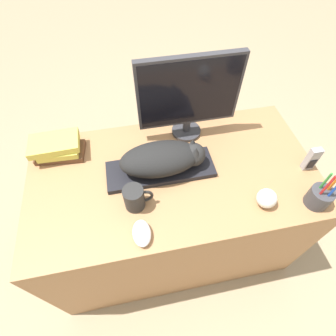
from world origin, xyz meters
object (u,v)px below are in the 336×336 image
object	(u,v)px
monitor	(189,95)
baseball	(267,198)
cat	(165,158)
phone	(312,159)
coffee_mug	(135,198)
book_stack	(57,147)
computer_mouse	(142,233)
keyboard	(160,169)
pen_cup	(320,197)

from	to	relation	value
monitor	baseball	world-z (taller)	monitor
cat	phone	xyz separation A→B (m)	(0.62, -0.11, -0.03)
phone	coffee_mug	bearing A→B (deg)	-177.12
baseball	book_stack	xyz separation A→B (m)	(-0.82, 0.43, 0.01)
book_stack	computer_mouse	bearing A→B (deg)	-56.00
computer_mouse	book_stack	bearing A→B (deg)	124.00
baseball	phone	xyz separation A→B (m)	(0.26, 0.13, 0.02)
baseball	keyboard	bearing A→B (deg)	147.54
monitor	coffee_mug	bearing A→B (deg)	-129.49
monitor	pen_cup	distance (m)	0.67
cat	coffee_mug	distance (m)	0.21
pen_cup	book_stack	xyz separation A→B (m)	(-1.02, 0.47, -0.00)
book_stack	coffee_mug	bearing A→B (deg)	-47.20
coffee_mug	baseball	world-z (taller)	coffee_mug
monitor	baseball	bearing A→B (deg)	-64.84
cat	baseball	bearing A→B (deg)	-33.87
coffee_mug	book_stack	distance (m)	0.46
keyboard	book_stack	xyz separation A→B (m)	(-0.44, 0.19, 0.03)
keyboard	pen_cup	xyz separation A→B (m)	(0.58, -0.28, 0.03)
coffee_mug	pen_cup	bearing A→B (deg)	-10.58
computer_mouse	pen_cup	size ratio (longest dim) A/B	0.54
keyboard	baseball	distance (m)	0.45
coffee_mug	phone	distance (m)	0.77
coffee_mug	phone	bearing A→B (deg)	2.88
coffee_mug	baseball	size ratio (longest dim) A/B	1.48
phone	cat	bearing A→B (deg)	170.07
computer_mouse	book_stack	distance (m)	0.57
monitor	phone	distance (m)	0.59
computer_mouse	baseball	world-z (taller)	baseball
phone	baseball	bearing A→B (deg)	-152.73
keyboard	coffee_mug	world-z (taller)	coffee_mug
monitor	computer_mouse	distance (m)	0.61
baseball	book_stack	world-z (taller)	book_stack
phone	keyboard	bearing A→B (deg)	170.38
keyboard	book_stack	world-z (taller)	book_stack
keyboard	monitor	size ratio (longest dim) A/B	1.03
coffee_mug	baseball	bearing A→B (deg)	-10.62
cat	monitor	world-z (taller)	monitor
monitor	pen_cup	world-z (taller)	monitor
cat	pen_cup	world-z (taller)	pen_cup
keyboard	cat	bearing A→B (deg)	0.00
monitor	pen_cup	bearing A→B (deg)	-49.74
baseball	cat	bearing A→B (deg)	146.13
baseball	book_stack	distance (m)	0.93
pen_cup	book_stack	size ratio (longest dim) A/B	0.84
coffee_mug	pen_cup	distance (m)	0.72
keyboard	pen_cup	world-z (taller)	pen_cup
cat	phone	distance (m)	0.63
cat	book_stack	world-z (taller)	cat
keyboard	coffee_mug	bearing A→B (deg)	-130.63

